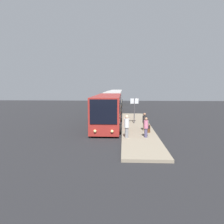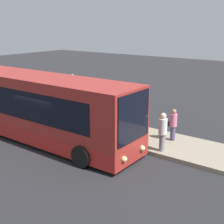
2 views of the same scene
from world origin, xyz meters
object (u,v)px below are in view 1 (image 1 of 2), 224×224
bus_second (114,102)px  bus_third (116,97)px  passenger_waiting (145,121)px  bus_lead (108,111)px  suitcase (147,126)px  trash_bin (148,129)px  sign_post (134,107)px  passenger_with_bags (127,125)px  passenger_boarding (146,127)px

bus_second → bus_third: bearing=180.0°
passenger_waiting → bus_second: bearing=172.9°
bus_lead → bus_third: (-26.68, -0.00, -0.00)m
suitcase → trash_bin: bearing=-3.6°
bus_lead → sign_post: (-0.92, 2.75, 0.36)m
bus_second → passenger_waiting: size_ratio=7.77×
passenger_waiting → sign_post: sign_post is taller
bus_third → sign_post: bearing=6.1°
bus_lead → passenger_waiting: (2.85, 3.50, -0.56)m
suitcase → trash_bin: 1.19m
suitcase → trash_bin: (1.19, -0.07, -0.03)m
bus_second → bus_third: (-13.60, 0.00, -0.03)m
passenger_with_bags → passenger_boarding: bearing=-3.9°
bus_lead → bus_second: bus_second is taller
bus_second → passenger_boarding: (18.53, 3.35, -0.60)m
suitcase → bus_third: bearing=-172.6°
bus_second → sign_post: bearing=12.7°
passenger_with_bags → bus_third: bearing=80.9°
bus_lead → trash_bin: size_ratio=16.43×
bus_lead → bus_second: size_ratio=0.86×
sign_post → trash_bin: size_ratio=4.18×
bus_third → sign_post: (25.76, 2.75, 0.37)m
trash_bin → sign_post: bearing=-168.3°
bus_third → passenger_with_bags: bus_third is taller
passenger_with_bags → sign_post: size_ratio=0.65×
bus_lead → bus_third: 26.68m
passenger_waiting → passenger_with_bags: (2.84, -1.66, 0.11)m
bus_third → sign_post: bus_third is taller
passenger_boarding → sign_post: 6.47m
passenger_waiting → suitcase: 0.70m
bus_lead → suitcase: bearing=57.1°
bus_second → sign_post: size_ratio=4.56×
bus_third → trash_bin: bearing=6.9°
passenger_boarding → suitcase: 3.09m
sign_post → suitcase: bearing=16.8°
sign_post → passenger_waiting: bearing=11.3°
bus_lead → trash_bin: (3.62, 3.69, -1.10)m
trash_bin → suitcase: bearing=176.4°
passenger_waiting → passenger_boarding: bearing=-22.6°
suitcase → passenger_with_bags: bearing=-30.7°
bus_lead → sign_post: bearing=108.5°
passenger_boarding → sign_post: size_ratio=0.58×
passenger_waiting → suitcase: size_ratio=1.68×
bus_lead → passenger_waiting: bus_lead is taller
bus_second → bus_third: size_ratio=1.13×
bus_third → passenger_boarding: size_ratio=6.98×
bus_second → suitcase: size_ratio=13.03×
passenger_boarding → passenger_with_bags: size_ratio=0.89×
passenger_boarding → trash_bin: size_ratio=2.43×
bus_third → passenger_boarding: 32.32m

